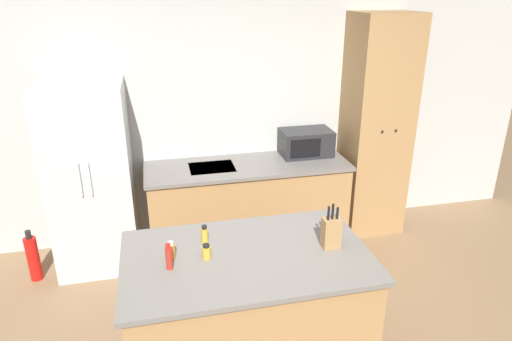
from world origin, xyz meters
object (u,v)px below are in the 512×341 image
(knife_block, at_px, (331,232))
(spice_bottle_green_herb, at_px, (206,252))
(pantry_cabinet, at_px, (376,127))
(microwave, at_px, (306,143))
(refrigerator, at_px, (92,179))
(spice_bottle_tall_dark, at_px, (171,251))
(fire_extinguisher, at_px, (33,258))
(spice_bottle_short_red, at_px, (205,235))
(spice_bottle_amber_oil, at_px, (169,257))

(knife_block, xyz_separation_m, spice_bottle_green_herb, (-0.83, 0.05, -0.06))
(pantry_cabinet, relative_size, knife_block, 7.26)
(microwave, bearing_deg, refrigerator, -175.70)
(spice_bottle_tall_dark, xyz_separation_m, fire_extinguisher, (-1.23, 1.39, -0.75))
(microwave, xyz_separation_m, knife_block, (-0.45, -1.83, 0.01))
(knife_block, relative_size, spice_bottle_green_herb, 3.16)
(spice_bottle_short_red, bearing_deg, spice_bottle_tall_dark, -147.00)
(refrigerator, xyz_separation_m, knife_block, (1.69, -1.67, 0.15))
(refrigerator, xyz_separation_m, spice_bottle_short_red, (0.88, -1.43, 0.10))
(spice_bottle_green_herb, bearing_deg, spice_bottle_amber_oil, -164.79)
(spice_bottle_tall_dark, bearing_deg, fire_extinguisher, 131.48)
(microwave, bearing_deg, knife_block, -103.76)
(microwave, xyz_separation_m, spice_bottle_tall_dark, (-1.50, -1.74, -0.04))
(microwave, relative_size, spice_bottle_short_red, 4.11)
(spice_bottle_short_red, distance_m, fire_extinguisher, 2.06)
(microwave, bearing_deg, fire_extinguisher, -172.67)
(refrigerator, xyz_separation_m, spice_bottle_green_herb, (0.87, -1.63, 0.08))
(spice_bottle_short_red, distance_m, spice_bottle_amber_oil, 0.36)
(knife_block, distance_m, spice_bottle_green_herb, 0.83)
(spice_bottle_short_red, relative_size, spice_bottle_amber_oil, 0.72)
(refrigerator, xyz_separation_m, spice_bottle_amber_oil, (0.63, -1.69, 0.12))
(pantry_cabinet, bearing_deg, knife_block, -124.15)
(knife_block, height_order, fire_extinguisher, knife_block)
(spice_bottle_amber_oil, bearing_deg, spice_bottle_short_red, 46.34)
(spice_bottle_tall_dark, bearing_deg, refrigerator, 112.33)
(knife_block, distance_m, spice_bottle_amber_oil, 1.06)
(fire_extinguisher, bearing_deg, microwave, 7.33)
(pantry_cabinet, height_order, spice_bottle_short_red, pantry_cabinet)
(spice_bottle_amber_oil, relative_size, fire_extinguisher, 0.35)
(microwave, bearing_deg, spice_bottle_short_red, -128.48)
(spice_bottle_tall_dark, xyz_separation_m, spice_bottle_green_herb, (0.22, -0.05, -0.01))
(spice_bottle_green_herb, distance_m, fire_extinguisher, 2.17)
(refrigerator, distance_m, fire_extinguisher, 0.90)
(spice_bottle_short_red, bearing_deg, fire_extinguisher, 139.71)
(spice_bottle_amber_oil, relative_size, spice_bottle_green_herb, 1.75)
(pantry_cabinet, xyz_separation_m, microwave, (-0.74, 0.08, -0.14))
(spice_bottle_amber_oil, xyz_separation_m, fire_extinguisher, (-1.21, 1.50, -0.78))
(pantry_cabinet, distance_m, knife_block, 2.13)
(spice_bottle_short_red, xyz_separation_m, spice_bottle_green_herb, (-0.01, -0.20, -0.01))
(pantry_cabinet, bearing_deg, spice_bottle_tall_dark, -143.40)
(refrigerator, height_order, microwave, refrigerator)
(spice_bottle_tall_dark, bearing_deg, spice_bottle_short_red, 33.00)
(refrigerator, distance_m, spice_bottle_amber_oil, 1.81)
(spice_bottle_short_red, bearing_deg, spice_bottle_green_herb, -93.93)
(spice_bottle_tall_dark, relative_size, spice_bottle_amber_oil, 0.69)
(spice_bottle_short_red, bearing_deg, pantry_cabinet, 36.99)
(microwave, bearing_deg, spice_bottle_green_herb, -125.54)
(spice_bottle_green_herb, bearing_deg, microwave, 54.46)
(pantry_cabinet, bearing_deg, spice_bottle_green_herb, -139.75)
(pantry_cabinet, height_order, knife_block, pantry_cabinet)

